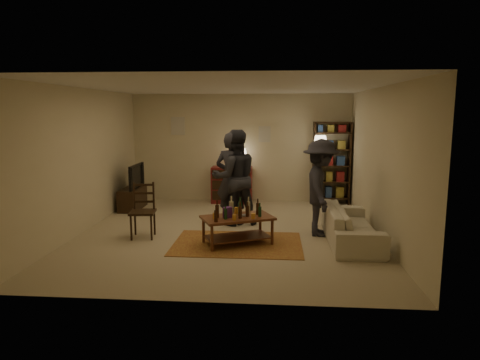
# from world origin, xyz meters

# --- Properties ---
(floor) EXTENTS (6.00, 6.00, 0.00)m
(floor) POSITION_xyz_m (0.00, 0.00, 0.00)
(floor) COLOR #C6B793
(floor) RESTS_ON ground
(room_shell) EXTENTS (6.00, 6.00, 6.00)m
(room_shell) POSITION_xyz_m (-0.65, 2.98, 1.81)
(room_shell) COLOR beige
(room_shell) RESTS_ON ground
(rug) EXTENTS (2.20, 1.50, 0.01)m
(rug) POSITION_xyz_m (0.23, -0.69, 0.01)
(rug) COLOR maroon
(rug) RESTS_ON ground
(coffee_table) EXTENTS (1.35, 1.08, 0.83)m
(coffee_table) POSITION_xyz_m (0.23, -0.69, 0.42)
(coffee_table) COLOR brown
(coffee_table) RESTS_ON ground
(dining_chair) EXTENTS (0.49, 0.49, 1.01)m
(dining_chair) POSITION_xyz_m (-1.51, -0.38, 0.53)
(dining_chair) COLOR black
(dining_chair) RESTS_ON ground
(tv_stand) EXTENTS (0.40, 1.00, 1.06)m
(tv_stand) POSITION_xyz_m (-2.44, 1.80, 0.38)
(tv_stand) COLOR black
(tv_stand) RESTS_ON ground
(dresser) EXTENTS (1.00, 0.50, 1.36)m
(dresser) POSITION_xyz_m (-0.19, 2.71, 0.48)
(dresser) COLOR maroon
(dresser) RESTS_ON ground
(bookshelf) EXTENTS (0.90, 0.34, 2.02)m
(bookshelf) POSITION_xyz_m (2.25, 2.78, 1.03)
(bookshelf) COLOR black
(bookshelf) RESTS_ON ground
(floor_lamp) EXTENTS (0.36, 0.36, 1.71)m
(floor_lamp) POSITION_xyz_m (1.92, 2.36, 1.45)
(floor_lamp) COLOR black
(floor_lamp) RESTS_ON ground
(sofa) EXTENTS (0.81, 2.08, 0.61)m
(sofa) POSITION_xyz_m (2.20, -0.40, 0.30)
(sofa) COLOR beige
(sofa) RESTS_ON ground
(person_left) EXTENTS (0.78, 0.62, 1.87)m
(person_left) POSITION_xyz_m (-0.00, 0.67, 0.93)
(person_left) COLOR #292931
(person_left) RESTS_ON ground
(person_right) EXTENTS (1.11, 0.98, 1.91)m
(person_right) POSITION_xyz_m (0.07, 0.63, 0.96)
(person_right) COLOR #26282E
(person_right) RESTS_ON ground
(person_by_sofa) EXTENTS (0.72, 1.18, 1.78)m
(person_by_sofa) POSITION_xyz_m (1.70, -0.01, 0.89)
(person_by_sofa) COLOR #27272F
(person_by_sofa) RESTS_ON ground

